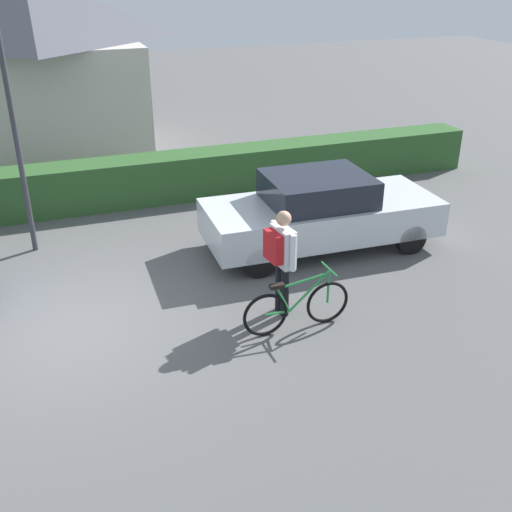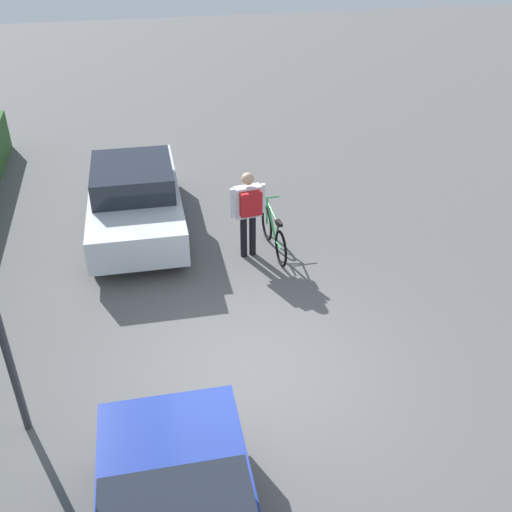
% 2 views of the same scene
% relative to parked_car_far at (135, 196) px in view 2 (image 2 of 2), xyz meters
% --- Properties ---
extents(ground_plane, '(60.00, 60.00, 0.00)m').
position_rel_parked_car_far_xyz_m(ground_plane, '(-4.85, -1.37, -0.74)').
color(ground_plane, '#565656').
extents(parked_car_far, '(4.50, 1.93, 1.46)m').
position_rel_parked_car_far_xyz_m(parked_car_far, '(0.00, 0.00, 0.00)').
color(parked_car_far, silver).
rests_on(parked_car_far, ground).
extents(bicycle, '(1.73, 0.50, 0.94)m').
position_rel_parked_car_far_xyz_m(bicycle, '(-1.58, -2.55, -0.35)').
color(bicycle, black).
rests_on(bicycle, ground).
extents(person_rider, '(0.39, 0.69, 1.74)m').
position_rel_parked_car_far_xyz_m(person_rider, '(-1.64, -2.04, 0.32)').
color(person_rider, black).
rests_on(person_rider, ground).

